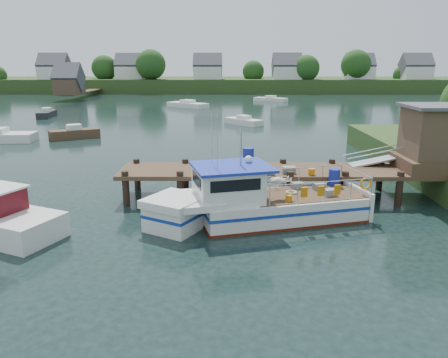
{
  "coord_description": "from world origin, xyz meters",
  "views": [
    {
      "loc": [
        -0.88,
        -20.45,
        6.36
      ],
      "look_at": [
        -1.0,
        -1.5,
        1.3
      ],
      "focal_mm": 35.0,
      "sensor_mm": 36.0,
      "label": 1
    }
  ],
  "objects_px": {
    "lobster_boat": "(255,202)",
    "moored_e": "(47,114)",
    "moored_b": "(244,121)",
    "moored_d": "(188,105)",
    "dock": "(382,152)",
    "moored_rowboat": "(74,133)",
    "moored_far": "(271,99)"
  },
  "relations": [
    {
      "from": "lobster_boat",
      "to": "moored_d",
      "type": "bearing_deg",
      "value": 83.29
    },
    {
      "from": "lobster_boat",
      "to": "moored_e",
      "type": "relative_size",
      "value": 2.24
    },
    {
      "from": "moored_b",
      "to": "moored_d",
      "type": "xyz_separation_m",
      "value": [
        -7.53,
        18.28,
        0.04
      ]
    },
    {
      "from": "dock",
      "to": "moored_rowboat",
      "type": "xyz_separation_m",
      "value": [
        -20.61,
        17.04,
        -1.8
      ]
    },
    {
      "from": "lobster_boat",
      "to": "moored_b",
      "type": "xyz_separation_m",
      "value": [
        0.61,
        29.17,
        -0.46
      ]
    },
    {
      "from": "moored_far",
      "to": "dock",
      "type": "bearing_deg",
      "value": -73.2
    },
    {
      "from": "moored_far",
      "to": "moored_e",
      "type": "relative_size",
      "value": 1.37
    },
    {
      "from": "lobster_boat",
      "to": "moored_d",
      "type": "height_order",
      "value": "lobster_boat"
    },
    {
      "from": "lobster_boat",
      "to": "moored_e",
      "type": "xyz_separation_m",
      "value": [
        -22.85,
        35.59,
        -0.41
      ]
    },
    {
      "from": "moored_e",
      "to": "moored_d",
      "type": "bearing_deg",
      "value": 20.28
    },
    {
      "from": "moored_rowboat",
      "to": "moored_far",
      "type": "relative_size",
      "value": 0.74
    },
    {
      "from": "dock",
      "to": "moored_b",
      "type": "xyz_separation_m",
      "value": [
        -5.6,
        25.71,
        -1.87
      ]
    },
    {
      "from": "dock",
      "to": "moored_e",
      "type": "bearing_deg",
      "value": 132.13
    },
    {
      "from": "dock",
      "to": "lobster_boat",
      "type": "height_order",
      "value": "lobster_boat"
    },
    {
      "from": "moored_rowboat",
      "to": "moored_d",
      "type": "height_order",
      "value": "moored_rowboat"
    },
    {
      "from": "lobster_boat",
      "to": "moored_rowboat",
      "type": "bearing_deg",
      "value": 110.08
    },
    {
      "from": "dock",
      "to": "moored_e",
      "type": "relative_size",
      "value": 3.93
    },
    {
      "from": "dock",
      "to": "moored_d",
      "type": "xyz_separation_m",
      "value": [
        -13.13,
        43.99,
        -1.83
      ]
    },
    {
      "from": "moored_rowboat",
      "to": "moored_b",
      "type": "relative_size",
      "value": 0.98
    },
    {
      "from": "dock",
      "to": "moored_far",
      "type": "bearing_deg",
      "value": 89.93
    },
    {
      "from": "moored_far",
      "to": "moored_e",
      "type": "height_order",
      "value": "moored_e"
    },
    {
      "from": "dock",
      "to": "moored_rowboat",
      "type": "height_order",
      "value": "dock"
    },
    {
      "from": "dock",
      "to": "moored_far",
      "type": "distance_m",
      "value": 54.61
    },
    {
      "from": "moored_d",
      "to": "dock",
      "type": "bearing_deg",
      "value": -95.18
    },
    {
      "from": "dock",
      "to": "lobster_boat",
      "type": "bearing_deg",
      "value": -150.95
    },
    {
      "from": "dock",
      "to": "lobster_boat",
      "type": "relative_size",
      "value": 1.75
    },
    {
      "from": "moored_rowboat",
      "to": "moored_e",
      "type": "bearing_deg",
      "value": 119.29
    },
    {
      "from": "dock",
      "to": "moored_b",
      "type": "bearing_deg",
      "value": 102.3
    },
    {
      "from": "lobster_boat",
      "to": "dock",
      "type": "bearing_deg",
      "value": 14.06
    },
    {
      "from": "dock",
      "to": "lobster_boat",
      "type": "xyz_separation_m",
      "value": [
        -6.22,
        -3.46,
        -1.41
      ]
    },
    {
      "from": "lobster_boat",
      "to": "moored_far",
      "type": "relative_size",
      "value": 1.64
    },
    {
      "from": "dock",
      "to": "moored_far",
      "type": "xyz_separation_m",
      "value": [
        0.06,
        54.58,
        -1.89
      ]
    }
  ]
}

